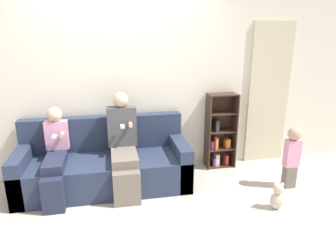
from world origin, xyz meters
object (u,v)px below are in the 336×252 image
(adult_seated, at_px, (123,143))
(bookshelf, at_px, (219,134))
(teddy_bear, at_px, (277,197))
(couch, at_px, (105,166))
(toddler_standing, at_px, (292,155))
(child_seated, at_px, (55,155))

(adult_seated, relative_size, bookshelf, 1.10)
(bookshelf, bearing_deg, adult_seated, -163.72)
(teddy_bear, bearing_deg, couch, 153.49)
(couch, height_order, toddler_standing, couch)
(couch, height_order, child_seated, child_seated)
(bookshelf, xyz_separation_m, teddy_bear, (0.23, -1.27, -0.35))
(couch, height_order, teddy_bear, couch)
(toddler_standing, height_order, bookshelf, bookshelf)
(toddler_standing, bearing_deg, adult_seated, 168.94)
(couch, distance_m, child_seated, 0.64)
(child_seated, relative_size, toddler_standing, 1.30)
(child_seated, distance_m, toddler_standing, 2.94)
(teddy_bear, bearing_deg, bookshelf, 100.29)
(toddler_standing, bearing_deg, teddy_bear, -134.36)
(adult_seated, bearing_deg, child_seated, -177.36)
(adult_seated, distance_m, teddy_bear, 1.93)
(toddler_standing, bearing_deg, bookshelf, 128.51)
(toddler_standing, height_order, teddy_bear, toddler_standing)
(adult_seated, xyz_separation_m, teddy_bear, (1.67, -0.85, -0.47))
(adult_seated, distance_m, child_seated, 0.82)
(child_seated, distance_m, bookshelf, 2.30)
(child_seated, xyz_separation_m, toddler_standing, (2.91, -0.37, -0.08))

